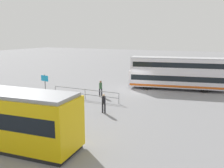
# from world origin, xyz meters

# --- Properties ---
(ground_plane) EXTENTS (160.00, 160.00, 0.00)m
(ground_plane) POSITION_xyz_m (0.00, 0.00, 0.00)
(ground_plane) COLOR gray
(double_decker_bus) EXTENTS (11.70, 4.63, 3.91)m
(double_decker_bus) POSITION_xyz_m (-3.76, -3.45, 2.01)
(double_decker_bus) COLOR silver
(double_decker_bus) RESTS_ON ground
(pedestrian_near_railing) EXTENTS (0.45, 0.45, 1.75)m
(pedestrian_near_railing) POSITION_xyz_m (2.85, 3.84, 1.01)
(pedestrian_near_railing) COLOR black
(pedestrian_near_railing) RESTS_ON ground
(pedestrian_crossing) EXTENTS (0.36, 0.33, 1.68)m
(pedestrian_crossing) POSITION_xyz_m (-0.20, 8.95, 0.97)
(pedestrian_crossing) COLOR black
(pedestrian_crossing) RESTS_ON ground
(pedestrian_railing) EXTENTS (7.79, 0.20, 1.08)m
(pedestrian_railing) POSITION_xyz_m (3.70, 5.66, 0.74)
(pedestrian_railing) COLOR gray
(pedestrian_railing) RESTS_ON ground
(info_sign) EXTENTS (1.12, 0.25, 2.30)m
(info_sign) POSITION_xyz_m (8.72, 5.90, 1.60)
(info_sign) COLOR slate
(info_sign) RESTS_ON ground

